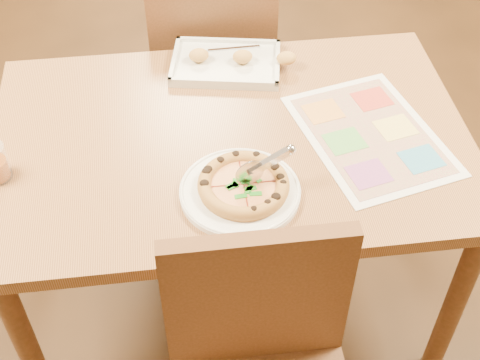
{
  "coord_description": "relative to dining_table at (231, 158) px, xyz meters",
  "views": [
    {
      "loc": [
        -0.14,
        -1.35,
        1.93
      ],
      "look_at": [
        -0.0,
        -0.22,
        0.77
      ],
      "focal_mm": 50.0,
      "sensor_mm": 36.0,
      "label": 1
    }
  ],
  "objects": [
    {
      "name": "dining_table",
      "position": [
        0.0,
        0.0,
        0.0
      ],
      "size": [
        1.3,
        0.85,
        0.72
      ],
      "color": "#9D693E",
      "rests_on": "ground"
    },
    {
      "name": "chair_far",
      "position": [
        -0.0,
        0.6,
        -0.07
      ],
      "size": [
        0.42,
        0.42,
        0.47
      ],
      "rotation": [
        0.0,
        0.0,
        3.14
      ],
      "color": "brown",
      "rests_on": "ground"
    },
    {
      "name": "plate",
      "position": [
        -0.0,
        -0.22,
        0.09
      ],
      "size": [
        0.34,
        0.34,
        0.02
      ],
      "primitive_type": "cylinder",
      "rotation": [
        0.0,
        0.0,
        -0.12
      ],
      "color": "white",
      "rests_on": "dining_table"
    },
    {
      "name": "pizza",
      "position": [
        0.01,
        -0.22,
        0.11
      ],
      "size": [
        0.23,
        0.23,
        0.03
      ],
      "rotation": [
        0.0,
        0.0,
        0.01
      ],
      "color": "#BD8540",
      "rests_on": "plate"
    },
    {
      "name": "pizza_cutter",
      "position": [
        0.06,
        -0.21,
        0.17
      ],
      "size": [
        0.15,
        0.05,
        0.09
      ],
      "rotation": [
        0.0,
        0.0,
        0.27
      ],
      "color": "silver",
      "rests_on": "pizza"
    },
    {
      "name": "appetizer_tray",
      "position": [
        0.03,
        0.31,
        0.1
      ],
      "size": [
        0.39,
        0.28,
        0.06
      ],
      "rotation": [
        0.0,
        0.0,
        -0.18
      ],
      "color": "silver",
      "rests_on": "dining_table"
    },
    {
      "name": "menu",
      "position": [
        0.38,
        -0.05,
        0.09
      ],
      "size": [
        0.43,
        0.53,
        0.0
      ],
      "primitive_type": "cube",
      "rotation": [
        0.0,
        0.0,
        0.24
      ],
      "color": "silver",
      "rests_on": "dining_table"
    }
  ]
}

